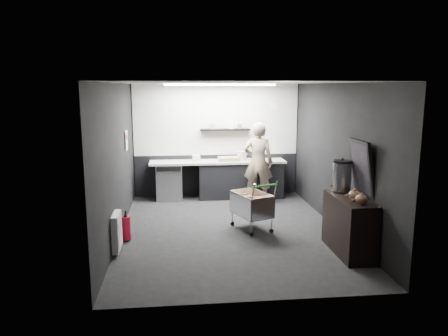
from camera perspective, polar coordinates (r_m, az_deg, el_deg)
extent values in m
plane|color=black|center=(8.21, 0.78, -8.11)|extent=(5.50, 5.50, 0.00)
plane|color=silver|center=(7.78, 0.83, 11.08)|extent=(5.50, 5.50, 0.00)
plane|color=black|center=(10.59, -1.00, 3.65)|extent=(5.50, 0.00, 5.50)
plane|color=black|center=(5.22, 4.48, -3.72)|extent=(5.50, 0.00, 5.50)
plane|color=black|center=(7.90, -13.76, 0.93)|extent=(0.00, 5.50, 5.50)
plane|color=black|center=(8.36, 14.55, 1.42)|extent=(0.00, 5.50, 5.50)
cube|color=silver|center=(10.52, -1.00, 6.34)|extent=(3.95, 0.02, 1.70)
cube|color=black|center=(10.71, -0.98, -0.89)|extent=(3.95, 0.02, 1.00)
cube|color=black|center=(10.45, 0.15, 5.04)|extent=(1.20, 0.22, 0.04)
cylinder|color=white|center=(10.71, 6.55, 7.95)|extent=(0.20, 0.03, 0.20)
cube|color=silver|center=(9.14, -12.64, 3.54)|extent=(0.02, 0.30, 0.40)
cube|color=red|center=(9.13, -12.63, 3.97)|extent=(0.02, 0.22, 0.10)
cube|color=white|center=(7.26, -13.85, -8.07)|extent=(0.10, 0.50, 0.60)
cube|color=white|center=(9.61, -0.53, 10.82)|extent=(2.40, 0.20, 0.04)
cube|color=black|center=(10.48, 2.17, -1.56)|extent=(2.00, 0.56, 0.85)
cube|color=beige|center=(10.33, -0.83, 0.81)|extent=(3.20, 0.60, 0.05)
cube|color=#9EA0A5|center=(10.38, -7.16, -1.76)|extent=(0.60, 0.58, 0.85)
cube|color=black|center=(10.01, -7.23, -0.15)|extent=(0.56, 0.02, 0.10)
imported|color=beige|center=(10.01, 4.49, 0.74)|extent=(0.78, 0.62, 1.85)
cube|color=silver|center=(8.20, 3.62, -6.05)|extent=(0.76, 0.92, 0.02)
cube|color=silver|center=(8.11, 1.93, -4.77)|extent=(0.31, 0.74, 0.42)
cube|color=silver|center=(8.19, 5.33, -4.65)|extent=(0.31, 0.74, 0.42)
cube|color=silver|center=(7.79, 4.12, -5.45)|extent=(0.48, 0.21, 0.42)
cube|color=silver|center=(8.51, 3.20, -4.03)|extent=(0.48, 0.21, 0.42)
cylinder|color=silver|center=(7.88, 2.50, -7.74)|extent=(0.02, 0.02, 0.28)
cylinder|color=silver|center=(7.95, 5.58, -7.61)|extent=(0.02, 0.02, 0.28)
cylinder|color=silver|center=(8.54, 1.78, -6.26)|extent=(0.02, 0.02, 0.28)
cylinder|color=silver|center=(8.61, 4.63, -6.15)|extent=(0.02, 0.02, 0.28)
cylinder|color=green|center=(7.62, 4.24, -2.40)|extent=(0.48, 0.22, 0.03)
cube|color=#8D613B|center=(8.22, 2.76, -4.66)|extent=(0.31, 0.34, 0.35)
cube|color=#8D613B|center=(8.08, 4.68, -5.11)|extent=(0.28, 0.32, 0.31)
cylinder|color=black|center=(7.92, 2.49, -8.57)|extent=(0.08, 0.06, 0.07)
cylinder|color=black|center=(8.58, 1.78, -7.03)|extent=(0.08, 0.06, 0.07)
cylinder|color=black|center=(7.99, 5.57, -8.43)|extent=(0.08, 0.06, 0.07)
cylinder|color=black|center=(8.65, 4.61, -6.92)|extent=(0.08, 0.06, 0.07)
cube|color=black|center=(7.29, 16.00, -7.22)|extent=(0.46, 1.22, 0.91)
cylinder|color=silver|center=(7.48, 15.11, -1.09)|extent=(0.30, 0.30, 0.47)
cylinder|color=black|center=(7.43, 15.21, 0.82)|extent=(0.30, 0.30, 0.04)
sphere|color=black|center=(7.43, 15.22, 1.13)|extent=(0.05, 0.05, 0.05)
ellipsoid|color=brown|center=(7.01, 16.69, -3.39)|extent=(0.18, 0.18, 0.15)
ellipsoid|color=brown|center=(6.79, 17.51, -3.90)|extent=(0.18, 0.18, 0.15)
cube|color=black|center=(7.19, 17.61, -0.04)|extent=(0.21, 0.71, 0.91)
cube|color=black|center=(7.18, 17.43, -0.04)|extent=(0.15, 0.61, 0.78)
cylinder|color=#B70C28|center=(7.78, -12.64, -7.66)|extent=(0.15, 0.15, 0.41)
cone|color=black|center=(7.71, -12.71, -6.02)|extent=(0.10, 0.10, 0.06)
cylinder|color=black|center=(7.70, -12.73, -5.72)|extent=(0.03, 0.03, 0.06)
cube|color=tan|center=(10.30, 0.57, 1.18)|extent=(0.48, 0.37, 0.09)
cylinder|color=beige|center=(10.38, 2.33, 1.60)|extent=(0.22, 0.22, 0.22)
cube|color=white|center=(10.23, -3.66, 1.26)|extent=(0.18, 0.15, 0.15)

